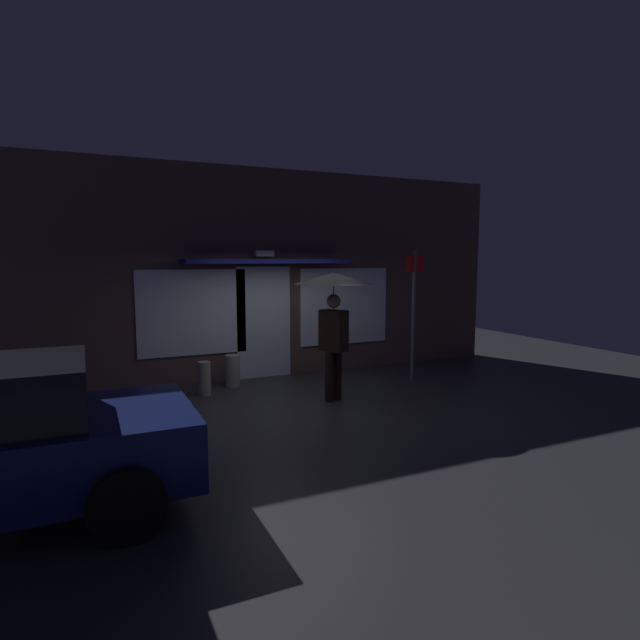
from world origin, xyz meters
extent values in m
plane|color=#2D2D33|center=(0.00, 0.00, 0.00)|extent=(18.00, 18.00, 0.00)
cube|color=brown|center=(0.00, 2.35, 2.05)|extent=(10.80, 0.30, 4.09)
cube|color=white|center=(0.00, 2.18, 1.10)|extent=(1.10, 0.04, 2.20)
cube|color=white|center=(-1.38, 2.18, 1.35)|extent=(2.02, 0.04, 1.60)
cube|color=white|center=(1.80, 2.18, 1.35)|extent=(2.02, 0.04, 1.60)
cube|color=white|center=(0.00, 2.10, 2.45)|extent=(0.36, 0.16, 0.12)
cube|color=navy|center=(0.00, 1.85, 2.30)|extent=(3.20, 0.70, 0.08)
cylinder|color=black|center=(0.58, 0.09, 0.42)|extent=(0.15, 0.15, 0.84)
cylinder|color=black|center=(0.39, 0.01, 0.42)|extent=(0.15, 0.15, 0.84)
cube|color=black|center=(0.49, 0.05, 1.17)|extent=(0.40, 0.52, 0.68)
cube|color=silver|center=(0.37, 0.10, 1.17)|extent=(0.07, 0.14, 0.54)
cube|color=#B28C19|center=(0.37, 0.10, 1.15)|extent=(0.04, 0.06, 0.43)
sphere|color=tan|center=(0.49, 0.05, 1.66)|extent=(0.23, 0.23, 0.23)
cylinder|color=slate|center=(0.49, 0.05, 1.66)|extent=(0.02, 0.02, 0.91)
cone|color=black|center=(0.49, 0.05, 2.03)|extent=(1.29, 1.29, 0.18)
cylinder|color=black|center=(-2.97, -1.43, 0.32)|extent=(0.64, 0.22, 0.64)
cylinder|color=black|center=(-2.97, -3.09, 0.32)|extent=(0.64, 0.22, 0.64)
cylinder|color=#595B60|center=(2.56, 0.76, 1.25)|extent=(0.07, 0.07, 2.51)
cube|color=red|center=(2.56, 0.74, 2.26)|extent=(0.40, 0.02, 0.30)
cylinder|color=#9E998E|center=(-1.39, 1.27, 0.29)|extent=(0.22, 0.22, 0.59)
cylinder|color=#9E998E|center=(-0.78, 1.67, 0.29)|extent=(0.27, 0.27, 0.59)
camera|label=1|loc=(-3.21, -7.42, 2.33)|focal=28.81mm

